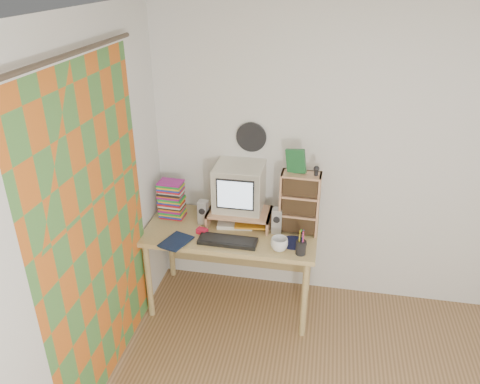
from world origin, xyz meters
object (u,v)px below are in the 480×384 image
at_px(crt_monitor, 239,188).
at_px(diary, 167,237).
at_px(dvd_stack, 172,202).
at_px(keyboard, 228,241).
at_px(desk, 233,239).
at_px(mug, 279,244).
at_px(cd_rack, 300,203).

relative_size(crt_monitor, diary, 1.76).
bearing_deg(dvd_stack, diary, -75.67).
xyz_separation_m(crt_monitor, dvd_stack, (-0.57, -0.04, -0.16)).
relative_size(crt_monitor, keyboard, 0.85).
distance_m(desk, diary, 0.59).
distance_m(desk, crt_monitor, 0.45).
relative_size(desk, keyboard, 3.04).
bearing_deg(desk, mug, -35.39).
bearing_deg(cd_rack, keyboard, -149.79).
height_order(dvd_stack, diary, dvd_stack).
xyz_separation_m(keyboard, cd_rack, (0.52, 0.28, 0.24)).
xyz_separation_m(desk, cd_rack, (0.54, 0.01, 0.39)).
bearing_deg(crt_monitor, cd_rack, -8.82).
relative_size(crt_monitor, mug, 2.97).
distance_m(cd_rack, diary, 1.08).
bearing_deg(cd_rack, desk, -176.98).
xyz_separation_m(mug, diary, (-0.89, -0.02, -0.03)).
distance_m(keyboard, dvd_stack, 0.65).
bearing_deg(desk, cd_rack, 0.75).
distance_m(keyboard, diary, 0.48).
distance_m(dvd_stack, diary, 0.40).
xyz_separation_m(keyboard, diary, (-0.48, -0.05, 0.01)).
distance_m(keyboard, mug, 0.41).
height_order(desk, keyboard, keyboard).
height_order(cd_rack, mug, cd_rack).
distance_m(crt_monitor, keyboard, 0.46).
bearing_deg(keyboard, desk, 94.29).
relative_size(keyboard, cd_rack, 0.90).
height_order(keyboard, mug, mug).
bearing_deg(crt_monitor, dvd_stack, -176.31).
bearing_deg(dvd_stack, mug, -16.93).
relative_size(mug, diary, 0.59).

